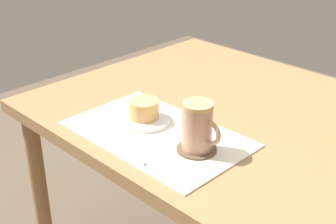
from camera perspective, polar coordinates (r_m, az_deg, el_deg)
name	(u,v)px	position (r m, az deg, el deg)	size (l,w,h in m)	color
dining_table	(238,138)	(1.35, 8.59, -3.16)	(1.11, 0.86, 0.72)	#997047
placemat	(157,134)	(1.19, -1.36, -2.68)	(0.46, 0.29, 0.00)	silver
pastry_plate	(144,119)	(1.25, -2.93, -0.90)	(0.14, 0.14, 0.01)	white
pastry	(144,109)	(1.23, -2.96, 0.36)	(0.08, 0.08, 0.05)	#E0A860
coffee_coaster	(197,149)	(1.12, 3.50, -4.54)	(0.10, 0.10, 0.01)	brown
coffee_mug	(198,127)	(1.09, 3.69, -1.78)	(0.11, 0.07, 0.12)	tan
teaspoon	(132,151)	(1.11, -4.46, -4.78)	(0.01, 0.01, 0.13)	silver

